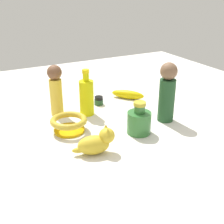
{
  "coord_description": "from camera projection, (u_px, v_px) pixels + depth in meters",
  "views": [
    {
      "loc": [
        1.02,
        -0.54,
        0.55
      ],
      "look_at": [
        0.0,
        0.0,
        0.04
      ],
      "focal_mm": 48.1,
      "sensor_mm": 36.0,
      "label": 1
    }
  ],
  "objects": [
    {
      "name": "person_figure_child",
      "position": [
        56.0,
        89.0,
        1.29
      ],
      "size": [
        0.08,
        0.08,
        0.22
      ],
      "color": "gold",
      "rests_on": "ground"
    },
    {
      "name": "ground",
      "position": [
        112.0,
        121.0,
        1.27
      ],
      "size": [
        2.0,
        2.0,
        0.0
      ],
      "primitive_type": "plane",
      "color": "silver"
    },
    {
      "name": "bottle_tall",
      "position": [
        87.0,
        97.0,
        1.3
      ],
      "size": [
        0.06,
        0.06,
        0.21
      ],
      "color": "#D9D30B",
      "rests_on": "ground"
    },
    {
      "name": "bowl",
      "position": [
        69.0,
        123.0,
        1.17
      ],
      "size": [
        0.14,
        0.14,
        0.06
      ],
      "color": "#D39F07",
      "rests_on": "ground"
    },
    {
      "name": "cat_figurine",
      "position": [
        97.0,
        142.0,
        1.02
      ],
      "size": [
        0.09,
        0.15,
        0.1
      ],
      "color": "gold",
      "rests_on": "ground"
    },
    {
      "name": "person_figure_adult",
      "position": [
        167.0,
        92.0,
        1.23
      ],
      "size": [
        0.09,
        0.09,
        0.25
      ],
      "color": "#214A27",
      "rests_on": "ground"
    },
    {
      "name": "nail_polish_jar",
      "position": [
        99.0,
        101.0,
        1.43
      ],
      "size": [
        0.04,
        0.04,
        0.04
      ],
      "color": "#1D4120",
      "rests_on": "ground"
    },
    {
      "name": "banana",
      "position": [
        128.0,
        95.0,
        1.5
      ],
      "size": [
        0.15,
        0.14,
        0.04
      ],
      "primitive_type": "ellipsoid",
      "rotation": [
        0.0,
        0.0,
        3.87
      ],
      "color": "#D1B207",
      "rests_on": "ground"
    },
    {
      "name": "bottle_short",
      "position": [
        139.0,
        121.0,
        1.16
      ],
      "size": [
        0.09,
        0.09,
        0.13
      ],
      "color": "#326F32",
      "rests_on": "ground"
    }
  ]
}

